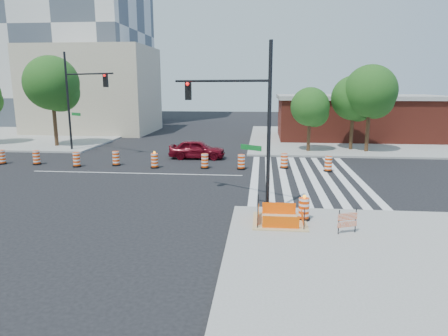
% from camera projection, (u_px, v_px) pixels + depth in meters
% --- Properties ---
extents(ground, '(120.00, 120.00, 0.00)m').
position_uv_depth(ground, '(136.00, 173.00, 26.14)').
color(ground, black).
rests_on(ground, ground).
extents(sidewalk_ne, '(22.00, 22.00, 0.15)m').
position_uv_depth(sidewalk_ne, '(355.00, 139.00, 41.97)').
color(sidewalk_ne, gray).
rests_on(sidewalk_ne, ground).
extents(sidewalk_nw, '(22.00, 22.00, 0.15)m').
position_uv_depth(sidewalk_nw, '(31.00, 135.00, 45.34)').
color(sidewalk_nw, gray).
rests_on(sidewalk_nw, ground).
extents(crosswalk_east, '(6.75, 13.50, 0.01)m').
position_uv_depth(crosswalk_east, '(305.00, 177.00, 25.11)').
color(crosswalk_east, silver).
rests_on(crosswalk_east, ground).
extents(lane_centerline, '(14.00, 0.12, 0.01)m').
position_uv_depth(lane_centerline, '(136.00, 173.00, 26.14)').
color(lane_centerline, silver).
rests_on(lane_centerline, ground).
extents(excavation_pit, '(2.20, 2.20, 0.90)m').
position_uv_depth(excavation_pit, '(280.00, 220.00, 16.49)').
color(excavation_pit, tan).
rests_on(excavation_pit, ground).
extents(brick_storefront, '(16.50, 8.50, 4.60)m').
position_uv_depth(brick_storefront, '(357.00, 117.00, 41.50)').
color(brick_storefront, maroon).
rests_on(brick_storefront, ground).
extents(beige_midrise, '(14.00, 10.00, 10.00)m').
position_uv_depth(beige_midrise, '(93.00, 90.00, 47.66)').
color(beige_midrise, '#B7A98B').
rests_on(beige_midrise, ground).
extents(red_coupe, '(4.37, 1.78, 1.48)m').
position_uv_depth(red_coupe, '(197.00, 149.00, 31.17)').
color(red_coupe, '#610814').
rests_on(red_coupe, ground).
extents(signal_pole_se, '(4.81, 3.08, 7.39)m').
position_uv_depth(signal_pole_se, '(240.00, 111.00, 18.06)').
color(signal_pole_se, black).
rests_on(signal_pole_se, ground).
extents(signal_pole_nw, '(5.41, 3.31, 8.22)m').
position_uv_depth(signal_pole_nw, '(79.00, 93.00, 32.91)').
color(signal_pole_nw, black).
rests_on(signal_pole_nw, ground).
extents(pit_drum, '(0.55, 0.55, 1.08)m').
position_uv_depth(pit_drum, '(304.00, 209.00, 16.67)').
color(pit_drum, black).
rests_on(pit_drum, ground).
extents(barricade, '(0.77, 0.33, 0.96)m').
position_uv_depth(barricade, '(347.00, 220.00, 15.14)').
color(barricade, '#F14005').
rests_on(barricade, ground).
extents(tree_north_b, '(4.85, 4.85, 8.24)m').
position_uv_depth(tree_north_b, '(53.00, 86.00, 35.85)').
color(tree_north_b, '#382314').
rests_on(tree_north_b, ground).
extents(tree_north_c, '(3.25, 3.23, 5.49)m').
position_uv_depth(tree_north_c, '(310.00, 109.00, 33.33)').
color(tree_north_c, '#382314').
rests_on(tree_north_c, ground).
extents(tree_north_d, '(3.81, 3.81, 6.47)m').
position_uv_depth(tree_north_d, '(354.00, 101.00, 34.03)').
color(tree_north_d, '#382314').
rests_on(tree_north_d, ground).
extents(tree_north_e, '(4.31, 4.31, 7.32)m').
position_uv_depth(tree_north_e, '(371.00, 94.00, 32.85)').
color(tree_north_e, '#382314').
rests_on(tree_north_e, ground).
extents(median_drum_0, '(0.60, 0.60, 1.02)m').
position_uv_depth(median_drum_0, '(2.00, 158.00, 29.05)').
color(median_drum_0, black).
rests_on(median_drum_0, ground).
extents(median_drum_1, '(0.60, 0.60, 1.02)m').
position_uv_depth(median_drum_1, '(37.00, 158.00, 28.87)').
color(median_drum_1, black).
rests_on(median_drum_1, ground).
extents(median_drum_2, '(0.60, 0.60, 1.02)m').
position_uv_depth(median_drum_2, '(77.00, 160.00, 28.08)').
color(median_drum_2, black).
rests_on(median_drum_2, ground).
extents(median_drum_3, '(0.60, 0.60, 1.02)m').
position_uv_depth(median_drum_3, '(116.00, 159.00, 28.54)').
color(median_drum_3, black).
rests_on(median_drum_3, ground).
extents(median_drum_4, '(0.60, 0.60, 1.18)m').
position_uv_depth(median_drum_4, '(155.00, 161.00, 27.69)').
color(median_drum_4, black).
rests_on(median_drum_4, ground).
extents(median_drum_5, '(0.60, 0.60, 1.02)m').
position_uv_depth(median_drum_5, '(205.00, 162.00, 27.55)').
color(median_drum_5, black).
rests_on(median_drum_5, ground).
extents(median_drum_6, '(0.60, 0.60, 1.02)m').
position_uv_depth(median_drum_6, '(241.00, 162.00, 27.26)').
color(median_drum_6, black).
rests_on(median_drum_6, ground).
extents(median_drum_7, '(0.60, 0.60, 1.02)m').
position_uv_depth(median_drum_7, '(284.00, 162.00, 27.58)').
color(median_drum_7, black).
rests_on(median_drum_7, ground).
extents(median_drum_8, '(0.60, 0.60, 1.02)m').
position_uv_depth(median_drum_8, '(328.00, 165.00, 26.57)').
color(median_drum_8, black).
rests_on(median_drum_8, ground).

